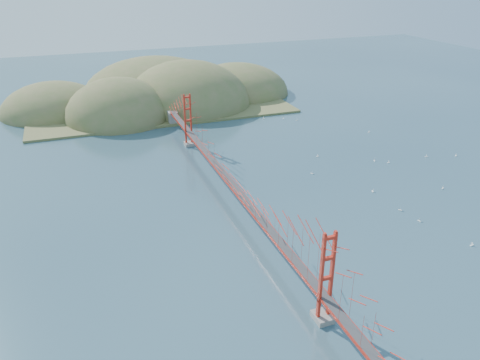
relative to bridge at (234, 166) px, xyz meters
name	(u,v)px	position (x,y,z in m)	size (l,w,h in m)	color
ground	(234,204)	(0.00, -0.18, -7.01)	(320.00, 320.00, 0.00)	#2F4E5F
bridge	(234,166)	(0.00, 0.00, 0.00)	(2.20, 94.40, 12.00)	gray
far_headlands	(163,101)	(2.21, 68.33, -7.01)	(84.00, 58.00, 25.00)	olive
sailboat_14	(373,191)	(24.82, -4.31, -6.85)	(0.62, 0.65, 0.74)	white
sailboat_7	(297,120)	(30.80, 37.60, -6.86)	(0.56, 0.55, 0.63)	white
sailboat_17	(369,132)	(42.94, 23.28, -6.87)	(0.55, 0.50, 0.63)	white
sailboat_11	(426,156)	(45.13, 5.76, -6.86)	(0.57, 0.55, 0.64)	white
sailboat_2	(472,245)	(27.96, -24.14, -6.85)	(0.62, 0.52, 0.72)	white
sailboat_8	(389,162)	(35.67, 5.84, -6.87)	(0.55, 0.48, 0.63)	white
sailboat_15	(284,118)	(28.16, 40.18, -6.86)	(0.53, 0.60, 0.68)	white
sailboat_0	(419,221)	(25.56, -15.78, -6.86)	(0.51, 0.58, 0.66)	white
sailboat_6	(400,210)	(25.00, -11.77, -6.85)	(0.68, 0.68, 0.71)	white
sailboat_9	(456,155)	(51.34, 3.95, -6.85)	(0.69, 0.69, 0.72)	white
sailboat_3	(318,156)	(23.65, 13.80, -6.86)	(0.56, 0.47, 0.65)	white
sailboat_16	(312,173)	(18.35, 6.41, -6.86)	(0.66, 0.66, 0.70)	white
sailboat_12	(263,119)	(23.14, 41.78, -6.86)	(0.56, 0.45, 0.66)	white
sailboat_13	(443,188)	(37.39, -7.69, -6.85)	(0.68, 0.68, 0.73)	white
sailboat_4	(374,160)	(33.52, 7.63, -6.86)	(0.56, 0.58, 0.66)	white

